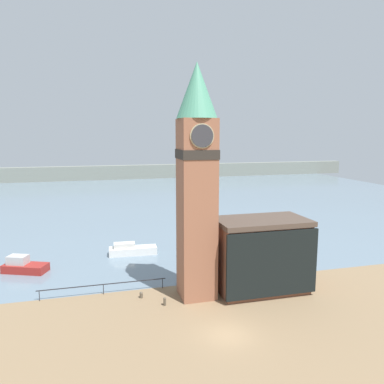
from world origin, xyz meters
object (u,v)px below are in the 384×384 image
boat_near (132,250)px  mooring_bollard_near (165,301)px  mooring_bollard_far (141,295)px  clock_tower (197,177)px  boat_far (24,266)px  pier_building (261,255)px

boat_near → mooring_bollard_near: size_ratio=7.80×
mooring_bollard_near → mooring_bollard_far: bearing=130.9°
mooring_bollard_far → boat_near: bearing=88.1°
clock_tower → mooring_bollard_far: clock_tower is taller
boat_far → mooring_bollard_near: (14.55, -12.99, -0.27)m
boat_near → boat_far: bearing=-162.7°
mooring_bollard_near → pier_building: bearing=5.5°
pier_building → mooring_bollard_near: 10.98m
mooring_bollard_near → mooring_bollard_far: (-1.96, 2.27, -0.11)m
clock_tower → pier_building: 10.78m
pier_building → boat_far: size_ratio=1.74×
clock_tower → mooring_bollard_far: (-5.51, 0.87, -11.80)m
boat_far → mooring_bollard_far: bearing=-17.7°
clock_tower → mooring_bollard_near: 12.30m
clock_tower → boat_far: bearing=147.3°
boat_near → mooring_bollard_near: boat_near is taller
boat_far → mooring_bollard_near: bearing=-19.0°
pier_building → boat_near: (-11.89, 15.29, -3.18)m
clock_tower → boat_near: bearing=108.7°
pier_building → mooring_bollard_far: 12.90m
boat_far → mooring_bollard_far: 16.54m
mooring_bollard_near → boat_far: bearing=138.2°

